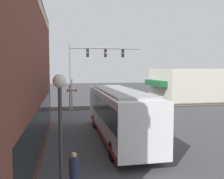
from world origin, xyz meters
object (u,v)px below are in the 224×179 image
(city_bus, at_px, (118,112))
(pedestrian_near_bus, at_px, (140,118))
(crossing_signal, at_px, (72,90))
(pedestrian_by_lamp, at_px, (74,175))
(parked_car_red, at_px, (115,92))
(streetlamp, at_px, (60,130))
(parked_car_grey, at_px, (126,96))

(city_bus, xyz_separation_m, pedestrian_near_bus, (2.00, -2.09, -0.89))
(crossing_signal, distance_m, pedestrian_by_lamp, 19.00)
(parked_car_red, bearing_deg, pedestrian_near_bus, 172.46)
(city_bus, bearing_deg, pedestrian_by_lamp, 155.97)
(crossing_signal, distance_m, pedestrian_near_bus, 10.91)
(streetlamp, xyz_separation_m, parked_car_red, (34.90, -9.05, -1.99))
(parked_car_red, bearing_deg, streetlamp, 165.45)
(pedestrian_near_bus, bearing_deg, crossing_signal, 26.05)
(crossing_signal, relative_size, streetlamp, 0.85)
(city_bus, xyz_separation_m, parked_car_grey, (19.02, -5.40, -1.12))
(crossing_signal, xyz_separation_m, parked_car_red, (15.27, -8.06, -1.61))
(crossing_signal, distance_m, streetlamp, 19.66)
(city_bus, distance_m, streetlamp, 8.75)
(city_bus, bearing_deg, parked_car_grey, -15.85)
(pedestrian_by_lamp, bearing_deg, parked_car_grey, -18.19)
(crossing_signal, distance_m, parked_car_grey, 10.99)
(streetlamp, height_order, parked_car_red, streetlamp)
(city_bus, bearing_deg, pedestrian_near_bus, -46.34)
(crossing_signal, relative_size, pedestrian_by_lamp, 2.26)
(parked_car_grey, xyz_separation_m, pedestrian_near_bus, (-17.02, 3.31, 0.23))
(streetlamp, height_order, parked_car_grey, streetlamp)
(city_bus, relative_size, pedestrian_near_bus, 6.32)
(parked_car_red, bearing_deg, crossing_signal, 152.17)
(city_bus, xyz_separation_m, crossing_signal, (11.72, 2.66, 0.48))
(streetlamp, xyz_separation_m, pedestrian_near_bus, (9.90, -5.75, -1.75))
(pedestrian_by_lamp, relative_size, pedestrian_near_bus, 0.94)
(streetlamp, relative_size, pedestrian_near_bus, 2.48)
(streetlamp, relative_size, pedestrian_by_lamp, 2.65)
(parked_car_grey, bearing_deg, pedestrian_near_bus, 169.00)
(crossing_signal, bearing_deg, pedestrian_near_bus, -153.95)
(parked_car_red, xyz_separation_m, pedestrian_near_bus, (-25.00, 3.31, 0.24))
(parked_car_grey, height_order, pedestrian_by_lamp, pedestrian_by_lamp)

